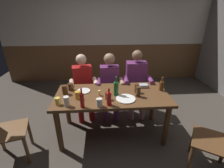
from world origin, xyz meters
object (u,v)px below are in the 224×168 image
condiment_caddy (143,86)px  pint_glass_0 (138,92)px  pint_glass_3 (78,95)px  pint_glass_6 (137,88)px  pint_glass_8 (107,96)px  plate_1 (126,99)px  bottle_0 (162,86)px  bottle_2 (109,99)px  bottle_1 (82,100)px  pint_glass_5 (71,87)px  chair_empty_near_left (1,131)px  pint_glass_1 (67,101)px  dining_table (112,100)px  plate_0 (83,91)px  person_1 (110,83)px  pint_glass_2 (99,103)px  bottle_3 (116,88)px  person_2 (136,80)px  chair_empty_near_right (221,142)px  pint_glass_4 (58,101)px  table_candle (99,93)px  person_0 (83,84)px  pint_glass_7 (65,90)px

condiment_caddy → pint_glass_0: size_ratio=0.91×
pint_glass_3 → pint_glass_6: size_ratio=0.82×
pint_glass_6 → pint_glass_8: bearing=-157.9°
plate_1 → condiment_caddy: bearing=47.3°
bottle_0 → bottle_2: 0.93m
bottle_1 → pint_glass_8: bearing=29.6°
bottle_1 → pint_glass_5: size_ratio=2.41×
condiment_caddy → chair_empty_near_left: bearing=-162.6°
chair_empty_near_left → pint_glass_3: chair_empty_near_left is taller
condiment_caddy → pint_glass_8: size_ratio=1.25×
pint_glass_1 → pint_glass_3: 0.23m
dining_table → plate_0: plate_0 is taller
person_1 → pint_glass_6: person_1 is taller
bottle_0 → pint_glass_0: 0.44m
chair_empty_near_left → pint_glass_2: size_ratio=7.94×
bottle_3 → person_1: bearing=94.8°
pint_glass_0 → pint_glass_8: (-0.45, -0.06, -0.02)m
dining_table → person_1: bearing=90.0°
condiment_caddy → pint_glass_6: pint_glass_6 is taller
person_2 → pint_glass_8: (-0.59, -0.78, 0.11)m
dining_table → pint_glass_2: size_ratio=15.41×
chair_empty_near_right → pint_glass_6: 1.23m
bottle_3 → pint_glass_0: 0.33m
pint_glass_0 → pint_glass_4: bearing=-172.2°
person_2 → pint_glass_3: 1.25m
chair_empty_near_left → person_2: bearing=102.1°
table_candle → plate_0: bearing=149.6°
pint_glass_4 → pint_glass_8: size_ratio=0.91×
person_0 → table_candle: bearing=105.2°
person_1 → bottle_2: person_1 is taller
person_0 → bottle_2: bearing=105.1°
chair_empty_near_right → plate_1: bearing=92.0°
plate_0 → table_candle: bearing=-30.4°
person_0 → person_2: (1.01, 0.02, 0.03)m
pint_glass_6 → bottle_3: bearing=-167.3°
bottle_0 → pint_glass_1: (-1.40, -0.37, -0.01)m
bottle_0 → table_candle: bearing=-174.2°
pint_glass_0 → pint_glass_4: pint_glass_0 is taller
person_0 → pint_glass_7: size_ratio=8.50×
person_0 → table_candle: (0.30, -0.64, 0.13)m
bottle_1 → pint_glass_7: bearing=126.8°
plate_1 → pint_glass_6: size_ratio=2.04×
table_candle → pint_glass_6: bearing=6.2°
chair_empty_near_left → condiment_caddy: size_ratio=6.29×
chair_empty_near_left → bottle_2: bearing=78.5°
bottle_2 → pint_glass_4: (-0.68, 0.06, -0.04)m
chair_empty_near_left → bottle_3: bottle_3 is taller
person_2 → pint_glass_7: (-1.22, -0.57, 0.13)m
bottle_3 → person_2: bearing=55.8°
dining_table → pint_glass_8: (-0.08, -0.15, 0.17)m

